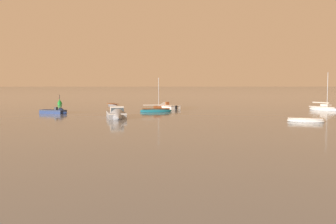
{
  "coord_description": "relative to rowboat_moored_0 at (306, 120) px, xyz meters",
  "views": [
    {
      "loc": [
        -0.96,
        -5.35,
        4.96
      ],
      "look_at": [
        0.04,
        54.27,
        0.63
      ],
      "focal_mm": 45.12,
      "sensor_mm": 36.0,
      "label": 1
    }
  ],
  "objects": [
    {
      "name": "motorboat_moored_0",
      "position": [
        -33.8,
        13.87,
        0.03
      ],
      "size": [
        4.9,
        3.3,
        1.59
      ],
      "rotation": [
        0.0,
        0.0,
        5.88
      ],
      "color": "navy",
      "rests_on": "ground"
    },
    {
      "name": "sailboat_moored_2",
      "position": [
        10.2,
        20.26,
        0.1
      ],
      "size": [
        4.75,
        6.2,
        6.83
      ],
      "rotation": [
        0.0,
        0.0,
        5.25
      ],
      "color": "white",
      "rests_on": "ground"
    },
    {
      "name": "rowboat_moored_1",
      "position": [
        -27.55,
        34.93,
        -0.02
      ],
      "size": [
        3.0,
        4.09,
        0.62
      ],
      "rotation": [
        0.0,
        0.0,
        2.05
      ],
      "color": "gray",
      "rests_on": "ground"
    },
    {
      "name": "channel_buoy",
      "position": [
        -39.43,
        39.34,
        0.27
      ],
      "size": [
        0.9,
        0.9,
        2.3
      ],
      "color": "#198C2D",
      "rests_on": "ground"
    },
    {
      "name": "motorboat_moored_1",
      "position": [
        -16.65,
        26.0,
        0.07
      ],
      "size": [
        4.38,
        5.73,
        1.89
      ],
      "rotation": [
        0.0,
        0.0,
        2.09
      ],
      "color": "white",
      "rests_on": "ground"
    },
    {
      "name": "motorboat_moored_2",
      "position": [
        -23.67,
        5.34,
        0.19
      ],
      "size": [
        3.46,
        6.89,
        2.5
      ],
      "rotation": [
        0.0,
        0.0,
        4.9
      ],
      "color": "gray",
      "rests_on": "ground"
    },
    {
      "name": "rowboat_moored_0",
      "position": [
        0.0,
        0.0,
        0.0
      ],
      "size": [
        4.69,
        3.14,
        0.7
      ],
      "rotation": [
        0.0,
        0.0,
        2.74
      ],
      "color": "white",
      "rests_on": "ground"
    },
    {
      "name": "sailboat_moored_1",
      "position": [
        -18.56,
        17.17,
        0.06
      ],
      "size": [
        5.38,
        2.3,
        5.84
      ],
      "rotation": [
        0.0,
        0.0,
        0.13
      ],
      "color": "#197084",
      "rests_on": "ground"
    }
  ]
}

